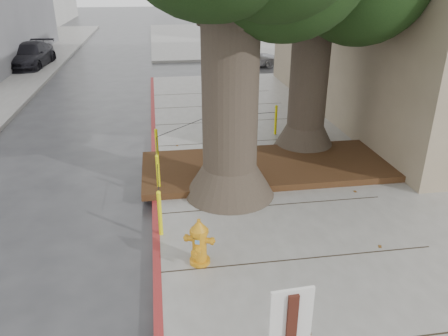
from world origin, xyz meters
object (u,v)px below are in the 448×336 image
object	(u,v)px
car_red	(348,54)
car_dark	(30,56)
car_silver	(247,57)
fire_hydrant	(199,242)

from	to	relation	value
car_red	car_dark	world-z (taller)	car_dark
car_silver	car_dark	distance (m)	12.01
car_red	car_dark	xyz separation A→B (m)	(-17.94, 1.40, 0.12)
car_silver	car_red	distance (m)	6.05
fire_hydrant	car_silver	distance (m)	18.44
fire_hydrant	car_dark	distance (m)	20.84
fire_hydrant	car_red	distance (m)	20.97
car_silver	car_dark	bearing A→B (deg)	75.49
car_silver	fire_hydrant	bearing A→B (deg)	159.04
car_silver	car_red	size ratio (longest dim) A/B	1.03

